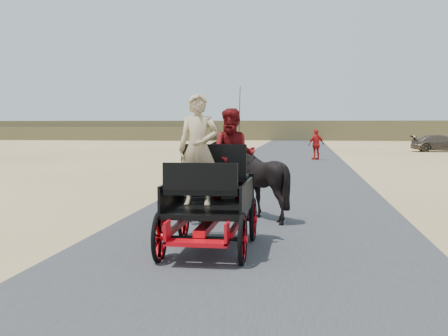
# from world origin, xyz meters

# --- Properties ---
(ground) EXTENTS (140.00, 140.00, 0.00)m
(ground) POSITION_xyz_m (0.00, 0.00, 0.00)
(ground) COLOR tan
(road) EXTENTS (6.00, 140.00, 0.01)m
(road) POSITION_xyz_m (0.00, 0.00, 0.01)
(road) COLOR #38383A
(road) RESTS_ON ground
(ridge_far) EXTENTS (140.00, 6.00, 2.40)m
(ridge_far) POSITION_xyz_m (0.00, 62.00, 1.20)
(ridge_far) COLOR brown
(ridge_far) RESTS_ON ground
(ridge_near) EXTENTS (40.00, 4.00, 1.60)m
(ridge_near) POSITION_xyz_m (-30.00, 58.00, 0.80)
(ridge_near) COLOR brown
(ridge_near) RESTS_ON ground
(carriage) EXTENTS (1.30, 2.40, 0.72)m
(carriage) POSITION_xyz_m (-0.67, -0.08, 0.36)
(carriage) COLOR black
(carriage) RESTS_ON ground
(horse_left) EXTENTS (0.91, 2.01, 1.70)m
(horse_left) POSITION_xyz_m (-1.22, 2.92, 0.85)
(horse_left) COLOR black
(horse_left) RESTS_ON ground
(horse_right) EXTENTS (1.37, 1.54, 1.70)m
(horse_right) POSITION_xyz_m (-0.12, 2.92, 0.85)
(horse_right) COLOR black
(horse_right) RESTS_ON ground
(driver_man) EXTENTS (0.66, 0.43, 1.80)m
(driver_man) POSITION_xyz_m (-0.87, -0.03, 1.62)
(driver_man) COLOR tan
(driver_man) RESTS_ON carriage
(passenger_woman) EXTENTS (0.77, 0.60, 1.58)m
(passenger_woman) POSITION_xyz_m (-0.37, 0.52, 1.51)
(passenger_woman) COLOR #660C0F
(passenger_woman) RESTS_ON carriage
(pedestrian) EXTENTS (1.08, 0.89, 1.73)m
(pedestrian) POSITION_xyz_m (1.53, 22.95, 0.86)
(pedestrian) COLOR red
(pedestrian) RESTS_ON ground
(car_c) EXTENTS (4.21, 1.71, 1.22)m
(car_c) POSITION_xyz_m (10.68, 33.45, 0.61)
(car_c) COLOR brown
(car_c) RESTS_ON ground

